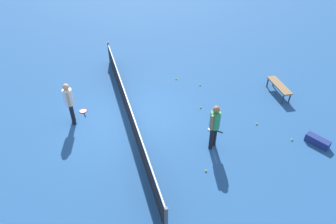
# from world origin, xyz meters

# --- Properties ---
(ground_plane) EXTENTS (40.00, 40.00, 0.00)m
(ground_plane) POSITION_xyz_m (0.00, 0.00, 0.00)
(ground_plane) COLOR #265693
(court_net) EXTENTS (10.09, 0.09, 1.07)m
(court_net) POSITION_xyz_m (0.00, 0.00, 0.50)
(court_net) COLOR #4C4C51
(court_net) RESTS_ON ground_plane
(player_near_side) EXTENTS (0.47, 0.47, 1.70)m
(player_near_side) POSITION_xyz_m (-2.38, -2.44, 1.01)
(player_near_side) COLOR black
(player_near_side) RESTS_ON ground_plane
(player_far_side) EXTENTS (0.52, 0.35, 1.70)m
(player_far_side) POSITION_xyz_m (0.39, 2.03, 1.01)
(player_far_side) COLOR black
(player_far_side) RESTS_ON ground_plane
(tennis_racket_near_player) EXTENTS (0.54, 0.52, 0.03)m
(tennis_racket_near_player) POSITION_xyz_m (-1.55, -2.83, 0.01)
(tennis_racket_near_player) COLOR blue
(tennis_racket_near_player) RESTS_ON ground_plane
(tennis_racket_far_player) EXTENTS (0.60, 0.36, 0.03)m
(tennis_racket_far_player) POSITION_xyz_m (0.99, 1.66, 0.01)
(tennis_racket_far_player) COLOR red
(tennis_racket_far_player) RESTS_ON ground_plane
(tennis_ball_near_player) EXTENTS (0.07, 0.07, 0.07)m
(tennis_ball_near_player) POSITION_xyz_m (-0.18, -2.91, 0.03)
(tennis_ball_near_player) COLOR #C6E033
(tennis_ball_near_player) RESTS_ON ground_plane
(tennis_ball_by_net) EXTENTS (0.07, 0.07, 0.07)m
(tennis_ball_by_net) POSITION_xyz_m (-1.78, -4.54, 0.03)
(tennis_ball_by_net) COLOR #C6E033
(tennis_ball_by_net) RESTS_ON ground_plane
(tennis_ball_midcourt) EXTENTS (0.07, 0.07, 0.07)m
(tennis_ball_midcourt) POSITION_xyz_m (-2.93, -5.27, 0.03)
(tennis_ball_midcourt) COLOR #C6E033
(tennis_ball_midcourt) RESTS_ON ground_plane
(tennis_ball_baseline) EXTENTS (0.07, 0.07, 0.07)m
(tennis_ball_baseline) POSITION_xyz_m (1.44, -3.55, 0.03)
(tennis_ball_baseline) COLOR #C6E033
(tennis_ball_baseline) RESTS_ON ground_plane
(tennis_ball_stray_left) EXTENTS (0.07, 0.07, 0.07)m
(tennis_ball_stray_left) POSITION_xyz_m (-3.37, -1.79, 0.03)
(tennis_ball_stray_left) COLOR #C6E033
(tennis_ball_stray_left) RESTS_ON ground_plane
(tennis_ball_stray_right) EXTENTS (0.07, 0.07, 0.07)m
(tennis_ball_stray_right) POSITION_xyz_m (2.29, -2.69, 0.03)
(tennis_ball_stray_right) COLOR #C6E033
(tennis_ball_stray_right) RESTS_ON ground_plane
(courtside_bench) EXTENTS (1.53, 0.54, 0.48)m
(courtside_bench) POSITION_xyz_m (-0.20, -6.48, 0.42)
(courtside_bench) COLOR olive
(courtside_bench) RESTS_ON ground_plane
(equipment_bag) EXTENTS (0.84, 0.59, 0.28)m
(equipment_bag) POSITION_xyz_m (-3.31, -5.95, 0.14)
(equipment_bag) COLOR navy
(equipment_bag) RESTS_ON ground_plane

